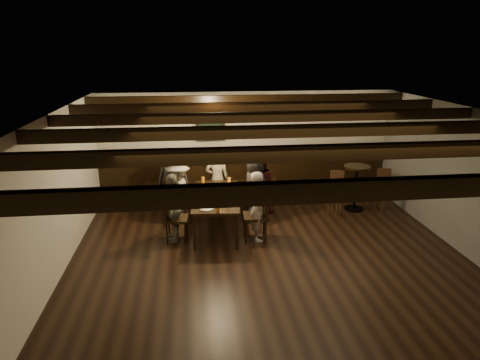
{
  "coord_description": "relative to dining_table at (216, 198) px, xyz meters",
  "views": [
    {
      "loc": [
        -1.23,
        -5.79,
        3.33
      ],
      "look_at": [
        -0.4,
        1.3,
        1.09
      ],
      "focal_mm": 32.0,
      "sensor_mm": 36.0,
      "label": 1
    }
  ],
  "objects": [
    {
      "name": "high_top_table",
      "position": [
        2.98,
        0.7,
        0.0
      ],
      "size": [
        0.54,
        0.54,
        0.96
      ],
      "color": "black",
      "rests_on": "floor"
    },
    {
      "name": "room",
      "position": [
        0.51,
        0.52,
        0.44
      ],
      "size": [
        7.0,
        7.0,
        7.0
      ],
      "color": "black",
      "rests_on": "ground"
    },
    {
      "name": "chair_right_far",
      "position": [
        0.68,
        -0.51,
        -0.35
      ],
      "size": [
        0.46,
        0.46,
        0.93
      ],
      "rotation": [
        0.0,
        0.0,
        1.49
      ],
      "color": "black",
      "rests_on": "floor"
    },
    {
      "name": "bar_stool_left",
      "position": [
        2.47,
        0.5,
        -0.27
      ],
      "size": [
        0.33,
        0.35,
        0.98
      ],
      "rotation": [
        0.0,
        0.0,
        -0.3
      ],
      "color": "#322110",
      "rests_on": "floor"
    },
    {
      "name": "chair_left_far",
      "position": [
        -0.75,
        -0.39,
        -0.37
      ],
      "size": [
        0.43,
        0.43,
        0.87
      ],
      "rotation": [
        0.0,
        0.0,
        -1.65
      ],
      "color": "black",
      "rests_on": "floor"
    },
    {
      "name": "person_left_near",
      "position": [
        -0.71,
        0.51,
        -0.01
      ],
      "size": [
        0.53,
        0.84,
        1.24
      ],
      "primitive_type": "imported",
      "rotation": [
        0.0,
        0.0,
        -1.65
      ],
      "color": "#A49D8B",
      "rests_on": "floor"
    },
    {
      "name": "condiment_caddy",
      "position": [
        -0.0,
        -0.05,
        0.12
      ],
      "size": [
        0.15,
        0.1,
        0.12
      ],
      "primitive_type": "cube",
      "color": "black",
      "rests_on": "dining_table"
    },
    {
      "name": "person_right_near",
      "position": [
        0.78,
        0.39,
        0.05
      ],
      "size": [
        0.49,
        0.7,
        1.37
      ],
      "primitive_type": "imported",
      "rotation": [
        0.0,
        0.0,
        1.49
      ],
      "color": "black",
      "rests_on": "floor"
    },
    {
      "name": "pint_b",
      "position": [
        0.3,
        0.63,
        0.13
      ],
      "size": [
        0.07,
        0.07,
        0.14
      ],
      "primitive_type": "cylinder",
      "color": "#BF7219",
      "rests_on": "dining_table"
    },
    {
      "name": "pint_e",
      "position": [
        -0.26,
        -0.43,
        0.13
      ],
      "size": [
        0.07,
        0.07,
        0.14
      ],
      "primitive_type": "cylinder",
      "color": "#BF7219",
      "rests_on": "dining_table"
    },
    {
      "name": "candle",
      "position": [
        0.14,
        0.29,
        0.08
      ],
      "size": [
        0.05,
        0.05,
        0.05
      ],
      "primitive_type": "cylinder",
      "color": "beige",
      "rests_on": "dining_table"
    },
    {
      "name": "pint_f",
      "position": [
        0.15,
        -0.56,
        0.13
      ],
      "size": [
        0.07,
        0.07,
        0.14
      ],
      "primitive_type": "cylinder",
      "color": "silver",
      "rests_on": "dining_table"
    },
    {
      "name": "pint_a",
      "position": [
        -0.22,
        0.72,
        0.13
      ],
      "size": [
        0.07,
        0.07,
        0.14
      ],
      "primitive_type": "cylinder",
      "color": "#BF7219",
      "rests_on": "dining_table"
    },
    {
      "name": "pint_d",
      "position": [
        0.32,
        0.17,
        0.13
      ],
      "size": [
        0.07,
        0.07,
        0.14
      ],
      "primitive_type": "cylinder",
      "color": "silver",
      "rests_on": "dining_table"
    },
    {
      "name": "pint_g",
      "position": [
        -0.02,
        -0.8,
        0.13
      ],
      "size": [
        0.07,
        0.07,
        0.14
      ],
      "primitive_type": "cylinder",
      "color": "#BF7219",
      "rests_on": "dining_table"
    },
    {
      "name": "plate_far",
      "position": [
        0.15,
        -0.31,
        0.06
      ],
      "size": [
        0.24,
        0.24,
        0.01
      ],
      "primitive_type": "cylinder",
      "color": "white",
      "rests_on": "dining_table"
    },
    {
      "name": "person_bench_right",
      "position": [
        0.97,
        0.82,
        -0.02
      ],
      "size": [
        0.63,
        0.51,
        1.23
      ],
      "primitive_type": "imported",
      "rotation": [
        0.0,
        0.0,
        3.06
      ],
      "color": "#571E1E",
      "rests_on": "floor"
    },
    {
      "name": "dining_table",
      "position": [
        0.0,
        0.0,
        0.0
      ],
      "size": [
        0.98,
        1.9,
        0.69
      ],
      "rotation": [
        0.0,
        0.0,
        -0.08
      ],
      "color": "black",
      "rests_on": "floor"
    },
    {
      "name": "person_bench_left",
      "position": [
        -0.82,
        0.97,
        0.06
      ],
      "size": [
        0.71,
        0.49,
        1.37
      ],
      "primitive_type": "imported",
      "rotation": [
        0.0,
        0.0,
        3.06
      ],
      "color": "#2C2B2E",
      "rests_on": "floor"
    },
    {
      "name": "chair_right_near",
      "position": [
        0.75,
        0.39,
        -0.37
      ],
      "size": [
        0.42,
        0.42,
        0.85
      ],
      "rotation": [
        0.0,
        0.0,
        1.49
      ],
      "color": "black",
      "rests_on": "floor"
    },
    {
      "name": "person_right_far",
      "position": [
        0.71,
        -0.51,
        0.0
      ],
      "size": [
        0.34,
        0.49,
        1.27
      ],
      "primitive_type": "imported",
      "rotation": [
        0.0,
        0.0,
        1.49
      ],
      "color": "#A9978F",
      "rests_on": "floor"
    },
    {
      "name": "chair_left_near",
      "position": [
        -0.68,
        0.51,
        -0.34
      ],
      "size": [
        0.47,
        0.47,
        0.96
      ],
      "rotation": [
        0.0,
        0.0,
        -1.65
      ],
      "color": "black",
      "rests_on": "floor"
    },
    {
      "name": "bar_stool_right",
      "position": [
        3.47,
        0.55,
        -0.27
      ],
      "size": [
        0.33,
        0.34,
        0.98
      ],
      "rotation": [
        0.0,
        0.0,
        -0.27
      ],
      "color": "#322110",
      "rests_on": "floor"
    },
    {
      "name": "person_bench_centre",
      "position": [
        0.09,
        1.05,
        0.04
      ],
      "size": [
        0.51,
        0.36,
        1.34
      ],
      "primitive_type": "imported",
      "rotation": [
        0.0,
        0.0,
        3.06
      ],
      "color": "#9E977F",
      "rests_on": "floor"
    },
    {
      "name": "plate_near",
      "position": [
        -0.21,
        -0.69,
        0.06
      ],
      "size": [
        0.24,
        0.24,
        0.01
      ],
      "primitive_type": "cylinder",
      "color": "white",
      "rests_on": "dining_table"
    },
    {
      "name": "person_left_far",
      "position": [
        -0.78,
        -0.39,
        -0.01
      ],
      "size": [
        0.36,
        0.75,
        1.24
      ],
      "primitive_type": "imported",
      "rotation": [
        0.0,
        0.0,
        -1.65
      ],
      "color": "slate",
      "rests_on": "floor"
    },
    {
      "name": "pint_c",
      "position": [
        -0.29,
        0.12,
        0.13
      ],
      "size": [
        0.07,
        0.07,
        0.14
      ],
      "primitive_type": "cylinder",
      "color": "#BF7219",
      "rests_on": "dining_table"
    }
  ]
}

